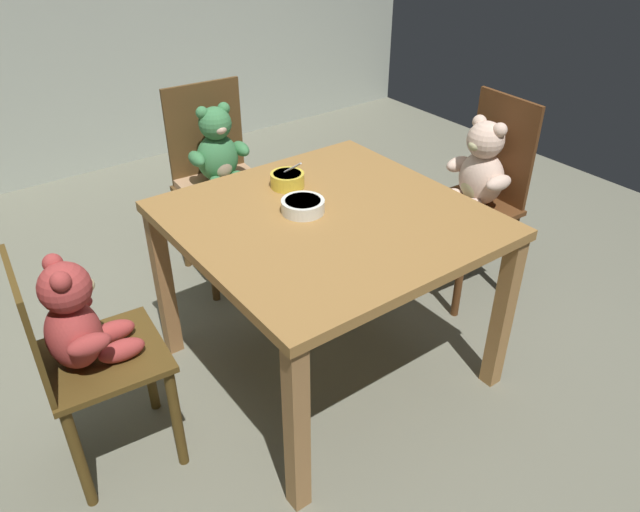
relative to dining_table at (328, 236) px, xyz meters
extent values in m
cube|color=slate|center=(0.00, 0.00, -0.65)|extent=(5.20, 5.20, 0.04)
cube|color=olive|center=(0.00, 0.00, 0.07)|extent=(1.04, 1.04, 0.04)
cube|color=#A07243|center=(-0.48, -0.48, -0.29)|extent=(0.06, 0.06, 0.68)
cube|color=#A27340|center=(0.48, -0.48, -0.29)|extent=(0.06, 0.06, 0.68)
cube|color=#9F6C3F|center=(-0.48, 0.48, -0.29)|extent=(0.06, 0.06, 0.68)
cube|color=#A3763B|center=(0.48, 0.48, -0.29)|extent=(0.06, 0.06, 0.68)
cube|color=#593318|center=(0.85, 0.06, -0.18)|extent=(0.40, 0.39, 0.02)
cube|color=#593318|center=(1.04, 0.05, 0.07)|extent=(0.04, 0.34, 0.48)
cylinder|color=#593318|center=(0.70, 0.23, -0.41)|extent=(0.04, 0.04, 0.43)
cylinder|color=#593318|center=(0.69, -0.09, -0.41)|extent=(0.04, 0.04, 0.43)
cylinder|color=#593318|center=(1.02, 0.21, -0.41)|extent=(0.04, 0.04, 0.43)
cylinder|color=#593318|center=(1.01, -0.10, -0.41)|extent=(0.04, 0.04, 0.43)
ellipsoid|color=beige|center=(0.92, 0.06, -0.05)|extent=(0.19, 0.23, 0.25)
ellipsoid|color=#C7C38E|center=(0.86, 0.06, -0.06)|extent=(0.07, 0.12, 0.15)
sphere|color=beige|center=(0.91, 0.06, 0.14)|extent=(0.17, 0.17, 0.17)
ellipsoid|color=#C7C38E|center=(0.85, 0.06, 0.13)|extent=(0.06, 0.07, 0.05)
sphere|color=beige|center=(0.92, 0.12, 0.20)|extent=(0.06, 0.06, 0.06)
sphere|color=beige|center=(0.92, 0.00, 0.20)|extent=(0.06, 0.06, 0.06)
ellipsoid|color=beige|center=(0.90, 0.18, -0.01)|extent=(0.14, 0.08, 0.07)
ellipsoid|color=beige|center=(0.89, -0.06, -0.01)|extent=(0.14, 0.08, 0.07)
ellipsoid|color=beige|center=(0.79, 0.13, -0.13)|extent=(0.17, 0.08, 0.08)
ellipsoid|color=beige|center=(0.79, 0.01, -0.13)|extent=(0.17, 0.08, 0.08)
cube|color=#523B17|center=(-0.85, 0.06, -0.18)|extent=(0.41, 0.40, 0.02)
cube|color=#523B17|center=(-1.03, 0.08, 0.02)|extent=(0.05, 0.34, 0.38)
cylinder|color=#523B17|center=(-0.71, -0.10, -0.41)|extent=(0.04, 0.04, 0.43)
cylinder|color=#523B17|center=(-0.68, 0.20, -0.41)|extent=(0.04, 0.04, 0.43)
cylinder|color=#523B17|center=(-1.03, -0.07, -0.41)|extent=(0.04, 0.04, 0.43)
cylinder|color=#523B17|center=(-1.00, 0.23, -0.41)|extent=(0.04, 0.04, 0.43)
ellipsoid|color=#AB3B39|center=(-0.92, 0.07, -0.06)|extent=(0.18, 0.21, 0.22)
ellipsoid|color=#D3C188|center=(-0.87, 0.07, -0.07)|extent=(0.07, 0.11, 0.13)
sphere|color=#AB3B39|center=(-0.91, 0.07, 0.11)|extent=(0.15, 0.15, 0.15)
ellipsoid|color=#D3C188|center=(-0.85, 0.06, 0.10)|extent=(0.06, 0.07, 0.05)
sphere|color=#AB3B39|center=(-0.93, 0.02, 0.17)|extent=(0.06, 0.06, 0.06)
sphere|color=#AB3B39|center=(-0.92, 0.12, 0.17)|extent=(0.06, 0.06, 0.06)
ellipsoid|color=#AB3B39|center=(-0.91, -0.04, -0.03)|extent=(0.13, 0.07, 0.06)
ellipsoid|color=#AB3B39|center=(-0.89, 0.18, -0.03)|extent=(0.13, 0.07, 0.06)
ellipsoid|color=#AB3B39|center=(-0.81, 0.01, -0.14)|extent=(0.15, 0.08, 0.07)
ellipsoid|color=#AB3B39|center=(-0.80, 0.11, -0.14)|extent=(0.15, 0.08, 0.07)
cube|color=brown|center=(0.04, 0.85, -0.18)|extent=(0.44, 0.44, 0.02)
cube|color=brown|center=(0.05, 1.05, 0.07)|extent=(0.38, 0.04, 0.48)
cylinder|color=brown|center=(-0.16, 0.69, -0.41)|extent=(0.04, 0.04, 0.43)
cylinder|color=brown|center=(0.20, 0.66, -0.41)|extent=(0.04, 0.04, 0.43)
cylinder|color=brown|center=(-0.13, 1.04, -0.41)|extent=(0.04, 0.04, 0.43)
cylinder|color=brown|center=(0.23, 1.02, -0.41)|extent=(0.04, 0.04, 0.43)
cube|color=tan|center=(0.04, 0.85, -0.15)|extent=(0.41, 0.41, 0.04)
ellipsoid|color=#3F814C|center=(0.04, 0.93, -0.02)|extent=(0.21, 0.18, 0.23)
ellipsoid|color=beige|center=(0.04, 0.87, -0.03)|extent=(0.11, 0.07, 0.14)
sphere|color=#3F814C|center=(0.04, 0.92, 0.15)|extent=(0.15, 0.15, 0.15)
ellipsoid|color=beige|center=(0.04, 0.86, 0.14)|extent=(0.06, 0.06, 0.05)
sphere|color=#3F814C|center=(-0.01, 0.93, 0.21)|extent=(0.06, 0.06, 0.06)
sphere|color=#3F814C|center=(0.09, 0.92, 0.21)|extent=(0.06, 0.06, 0.06)
ellipsoid|color=#3F814C|center=(-0.08, 0.91, 0.01)|extent=(0.07, 0.14, 0.06)
ellipsoid|color=#3F814C|center=(0.15, 0.89, 0.01)|extent=(0.07, 0.14, 0.06)
ellipsoid|color=#3F814C|center=(-0.02, 0.81, -0.10)|extent=(0.08, 0.16, 0.07)
ellipsoid|color=#3F814C|center=(0.09, 0.80, -0.10)|extent=(0.08, 0.16, 0.07)
cylinder|color=yellow|center=(0.01, 0.28, 0.12)|extent=(0.13, 0.13, 0.06)
cylinder|color=yellow|center=(0.01, 0.28, 0.09)|extent=(0.07, 0.07, 0.01)
cylinder|color=#CDBC85|center=(0.01, 0.28, 0.14)|extent=(0.11, 0.11, 0.01)
cylinder|color=#BCBCC1|center=(0.02, 0.25, 0.18)|extent=(0.03, 0.09, 0.07)
ellipsoid|color=#BCBCC1|center=(0.01, 0.29, 0.14)|extent=(0.03, 0.04, 0.01)
cylinder|color=white|center=(-0.06, 0.08, 0.11)|extent=(0.16, 0.16, 0.05)
cylinder|color=white|center=(-0.06, 0.08, 0.09)|extent=(0.09, 0.09, 0.01)
cylinder|color=#CCB485|center=(-0.06, 0.08, 0.13)|extent=(0.13, 0.13, 0.01)
camera|label=1|loc=(-1.17, -1.53, 1.14)|focal=34.13mm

